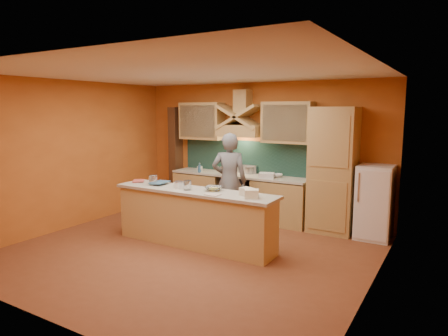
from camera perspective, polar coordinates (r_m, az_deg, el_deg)
The scene contains 36 objects.
floor at distance 6.55m, azimuth -4.99°, elevation -11.78°, with size 5.50×5.00×0.01m, color brown.
ceiling at distance 6.17m, azimuth -5.33°, elevation 13.42°, with size 5.50×5.00×0.01m, color white.
wall_back at distance 8.35m, azimuth 4.96°, elevation 2.48°, with size 5.50×0.02×2.80m, color #BE6225.
wall_front at distance 4.46m, azimuth -24.34°, elevation -3.43°, with size 5.50×0.02×2.80m, color #BE6225.
wall_left at distance 8.12m, azimuth -21.09°, elevation 1.79°, with size 0.02×5.00×2.80m, color #BE6225.
wall_right at distance 5.12m, azimuth 20.64°, elevation -1.77°, with size 0.02×5.00×2.80m, color #BE6225.
base_cabinet_left at distance 8.86m, azimuth -3.29°, elevation -3.51°, with size 1.10×0.60×0.86m, color tan.
base_cabinet_right at distance 7.98m, azimuth 8.14°, elevation -4.92°, with size 1.10×0.60×0.86m, color tan.
counter_top at distance 8.29m, azimuth 2.14°, elevation -1.03°, with size 3.00×0.62×0.04m, color #B9B09D.
stove at distance 8.37m, azimuth 2.12°, elevation -4.07°, with size 0.60×0.58×0.90m, color black.
backsplash at distance 8.49m, azimuth 3.08°, elevation 1.58°, with size 3.00×0.03×0.70m, color #16312C.
range_hood at distance 8.23m, azimuth 2.34°, elevation 5.36°, with size 0.92×0.50×0.24m, color tan.
hood_chimney at distance 8.31m, azimuth 2.70°, elevation 9.38°, with size 0.30×0.30×0.50m, color tan.
upper_cabinet_left at distance 8.80m, azimuth -3.19°, elevation 6.72°, with size 1.00×0.35×0.80m, color tan.
upper_cabinet_right at distance 7.87m, azimuth 9.07°, elevation 6.43°, with size 1.00×0.35×0.80m, color tan.
pantry_column at distance 7.52m, azimuth 15.30°, elevation -0.36°, with size 0.80×0.60×2.30m, color tan.
fridge at distance 7.45m, azimuth 20.73°, elevation -4.60°, with size 0.58×0.60×1.30m, color white.
trim_column_left at distance 9.33m, azimuth -6.89°, elevation 1.53°, with size 0.20×0.30×2.30m, color #472816.
island_body at distance 6.70m, azimuth -4.23°, elevation -7.35°, with size 2.80×0.55×0.88m, color #D9B46F.
island_top at distance 6.59m, azimuth -4.27°, elevation -3.33°, with size 2.90×0.62×0.05m, color #B9B09D.
person at distance 7.55m, azimuth 0.76°, elevation -1.86°, with size 0.67×0.44×1.82m, color slate.
pot_large at distance 8.25m, azimuth 0.32°, elevation -0.43°, with size 0.22×0.22×0.18m, color silver.
pot_small at distance 8.35m, azimuth 3.66°, elevation -0.47°, with size 0.18×0.18×0.14m, color #B0B0B7.
soap_bottle_a at distance 8.52m, azimuth -3.48°, elevation 0.03°, with size 0.09×0.09×0.20m, color silver.
soap_bottle_b at distance 8.49m, azimuth -3.52°, elevation 0.05°, with size 0.08×0.08×0.21m, color #2E5A7E.
bowl_back at distance 7.99m, azimuth 7.64°, elevation -1.07°, with size 0.20×0.20×0.06m, color silver.
dish_rack at distance 7.84m, azimuth 6.10°, elevation -1.07°, with size 0.29×0.23×0.10m, color silver.
book_lower at distance 7.46m, azimuth -12.90°, elevation -1.83°, with size 0.20×0.27×0.03m, color #BD4B43.
book_upper at distance 7.18m, azimuth -9.97°, elevation -1.98°, with size 0.25×0.34×0.03m, color #39607F.
jar_large at distance 7.12m, azimuth -10.10°, elevation -1.69°, with size 0.15×0.15×0.16m, color white.
jar_small at distance 6.57m, azimuth -5.25°, elevation -2.46°, with size 0.13×0.13×0.15m, color white.
kitchen_scale at distance 6.72m, azimuth -6.47°, elevation -2.45°, with size 0.12×0.12×0.10m, color white.
mixing_bowl at distance 6.50m, azimuth -1.50°, elevation -2.94°, with size 0.27×0.27×0.07m, color silver.
cloth at distance 6.16m, azimuth -1.63°, elevation -3.83°, with size 0.22×0.16×0.01m, color beige.
grocery_bag_a at distance 5.96m, azimuth 3.98°, elevation -3.70°, with size 0.20×0.16×0.13m, color #ECE5C2.
grocery_bag_b at distance 6.13m, azimuth 3.28°, elevation -3.39°, with size 0.20×0.15×0.12m, color beige.
Camera 1 is at (3.61, -4.98, 2.26)m, focal length 32.00 mm.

